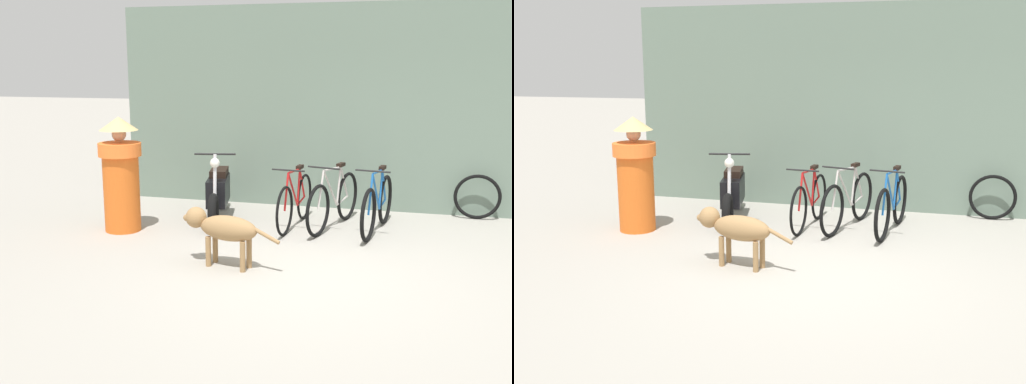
# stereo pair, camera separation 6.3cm
# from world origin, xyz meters

# --- Properties ---
(ground_plane) EXTENTS (60.00, 60.00, 0.00)m
(ground_plane) POSITION_xyz_m (0.00, 0.00, 0.00)
(ground_plane) COLOR #9E998E
(shop_wall_back) EXTENTS (7.32, 0.20, 3.18)m
(shop_wall_back) POSITION_xyz_m (0.00, 3.24, 1.59)
(shop_wall_back) COLOR slate
(shop_wall_back) RESTS_ON ground
(bicycle_0) EXTENTS (0.46, 1.63, 0.89)m
(bicycle_0) POSITION_xyz_m (-0.51, 1.87, 0.37)
(bicycle_0) COLOR black
(bicycle_0) RESTS_ON ground
(bicycle_1) EXTENTS (0.58, 1.71, 0.93)m
(bicycle_1) POSITION_xyz_m (0.02, 1.96, 0.38)
(bicycle_1) COLOR black
(bicycle_1) RESTS_ON ground
(bicycle_2) EXTENTS (0.46, 1.69, 0.92)m
(bicycle_2) POSITION_xyz_m (0.63, 1.89, 0.38)
(bicycle_2) COLOR black
(bicycle_2) RESTS_ON ground
(motorcycle) EXTENTS (0.63, 1.88, 1.05)m
(motorcycle) POSITION_xyz_m (-1.70, 1.99, 0.41)
(motorcycle) COLOR black
(motorcycle) RESTS_ON ground
(stray_dog) EXTENTS (1.23, 0.44, 0.66)m
(stray_dog) POSITION_xyz_m (-0.99, 0.00, 0.45)
(stray_dog) COLOR #997247
(stray_dog) RESTS_ON ground
(person_in_robes) EXTENTS (0.63, 0.63, 1.58)m
(person_in_robes) POSITION_xyz_m (-2.80, 1.08, 0.81)
(person_in_robes) COLOR orange
(person_in_robes) RESTS_ON ground
(spare_tire_left) EXTENTS (0.68, 0.07, 0.68)m
(spare_tire_left) POSITION_xyz_m (2.02, 2.99, 0.34)
(spare_tire_left) COLOR black
(spare_tire_left) RESTS_ON ground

